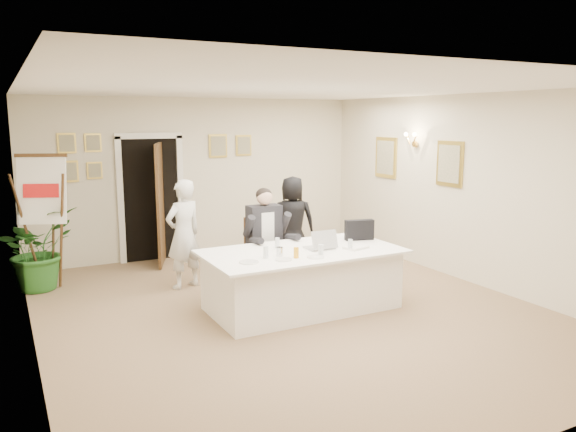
# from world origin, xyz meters

# --- Properties ---
(floor) EXTENTS (7.00, 7.00, 0.00)m
(floor) POSITION_xyz_m (0.00, 0.00, 0.00)
(floor) COLOR brown
(floor) RESTS_ON ground
(ceiling) EXTENTS (6.00, 7.00, 0.02)m
(ceiling) POSITION_xyz_m (0.00, 0.00, 2.80)
(ceiling) COLOR white
(ceiling) RESTS_ON wall_back
(wall_back) EXTENTS (6.00, 0.10, 2.80)m
(wall_back) POSITION_xyz_m (0.00, 3.50, 1.40)
(wall_back) COLOR beige
(wall_back) RESTS_ON floor
(wall_front) EXTENTS (6.00, 0.10, 2.80)m
(wall_front) POSITION_xyz_m (0.00, -3.50, 1.40)
(wall_front) COLOR beige
(wall_front) RESTS_ON floor
(wall_left) EXTENTS (0.10, 7.00, 2.80)m
(wall_left) POSITION_xyz_m (-3.00, 0.00, 1.40)
(wall_left) COLOR beige
(wall_left) RESTS_ON floor
(wall_right) EXTENTS (0.10, 7.00, 2.80)m
(wall_right) POSITION_xyz_m (3.00, 0.00, 1.40)
(wall_right) COLOR beige
(wall_right) RESTS_ON floor
(doorway) EXTENTS (1.14, 0.86, 2.20)m
(doorway) POSITION_xyz_m (-0.88, 3.32, 1.04)
(doorway) COLOR black
(doorway) RESTS_ON floor
(pictures_back_wall) EXTENTS (3.40, 0.06, 0.80)m
(pictures_back_wall) POSITION_xyz_m (-0.80, 3.47, 1.85)
(pictures_back_wall) COLOR gold
(pictures_back_wall) RESTS_ON wall_back
(pictures_right_wall) EXTENTS (0.06, 2.20, 0.80)m
(pictures_right_wall) POSITION_xyz_m (2.97, 1.20, 1.75)
(pictures_right_wall) COLOR gold
(pictures_right_wall) RESTS_ON wall_right
(wall_sconce) EXTENTS (0.20, 0.30, 0.24)m
(wall_sconce) POSITION_xyz_m (2.90, 1.20, 2.10)
(wall_sconce) COLOR gold
(wall_sconce) RESTS_ON wall_right
(conference_table) EXTENTS (2.52, 1.35, 0.78)m
(conference_table) POSITION_xyz_m (0.17, 0.01, 0.39)
(conference_table) COLOR white
(conference_table) RESTS_ON floor
(seated_man) EXTENTS (0.76, 0.79, 1.50)m
(seated_man) POSITION_xyz_m (0.09, 0.93, 0.75)
(seated_man) COLOR black
(seated_man) RESTS_ON floor
(flip_chart) EXTENTS (0.69, 0.54, 1.92)m
(flip_chart) POSITION_xyz_m (-2.65, 2.45, 0.89)
(flip_chart) COLOR #3E2B13
(flip_chart) RESTS_ON floor
(standing_man) EXTENTS (0.67, 0.55, 1.59)m
(standing_man) POSITION_xyz_m (-0.90, 1.60, 0.79)
(standing_man) COLOR silver
(standing_man) RESTS_ON floor
(standing_woman) EXTENTS (0.87, 0.73, 1.51)m
(standing_woman) POSITION_xyz_m (1.06, 1.95, 0.75)
(standing_woman) COLOR black
(standing_woman) RESTS_ON floor
(potted_palm) EXTENTS (1.40, 1.38, 1.17)m
(potted_palm) POSITION_xyz_m (-2.80, 2.50, 0.59)
(potted_palm) COLOR #235B1E
(potted_palm) RESTS_ON floor
(laptop) EXTENTS (0.37, 0.38, 0.28)m
(laptop) POSITION_xyz_m (0.42, -0.00, 0.91)
(laptop) COLOR #B7BABC
(laptop) RESTS_ON conference_table
(laptop_bag) EXTENTS (0.42, 0.20, 0.28)m
(laptop_bag) POSITION_xyz_m (1.18, 0.19, 0.92)
(laptop_bag) COLOR black
(laptop_bag) RESTS_ON conference_table
(paper_stack) EXTENTS (0.34, 0.28, 0.03)m
(paper_stack) POSITION_xyz_m (0.84, -0.23, 0.79)
(paper_stack) COLOR white
(paper_stack) RESTS_ON conference_table
(plate_left) EXTENTS (0.28, 0.28, 0.01)m
(plate_left) POSITION_xyz_m (-0.68, -0.26, 0.78)
(plate_left) COLOR white
(plate_left) RESTS_ON conference_table
(plate_mid) EXTENTS (0.25, 0.25, 0.01)m
(plate_mid) POSITION_xyz_m (-0.27, -0.34, 0.78)
(plate_mid) COLOR white
(plate_mid) RESTS_ON conference_table
(plate_near) EXTENTS (0.24, 0.24, 0.01)m
(plate_near) POSITION_xyz_m (0.13, -0.40, 0.78)
(plate_near) COLOR white
(plate_near) RESTS_ON conference_table
(glass_a) EXTENTS (0.07, 0.07, 0.14)m
(glass_a) POSITION_xyz_m (-0.41, -0.14, 0.84)
(glass_a) COLOR silver
(glass_a) RESTS_ON conference_table
(glass_b) EXTENTS (0.08, 0.08, 0.14)m
(glass_b) POSITION_xyz_m (0.24, -0.35, 0.84)
(glass_b) COLOR silver
(glass_b) RESTS_ON conference_table
(glass_c) EXTENTS (0.07, 0.07, 0.14)m
(glass_c) POSITION_xyz_m (0.73, -0.27, 0.84)
(glass_c) COLOR silver
(glass_c) RESTS_ON conference_table
(glass_d) EXTENTS (0.07, 0.07, 0.14)m
(glass_d) POSITION_xyz_m (-0.06, 0.25, 0.84)
(glass_d) COLOR silver
(glass_d) RESTS_ON conference_table
(oj_glass) EXTENTS (0.07, 0.07, 0.13)m
(oj_glass) POSITION_xyz_m (-0.09, -0.31, 0.84)
(oj_glass) COLOR orange
(oj_glass) RESTS_ON conference_table
(steel_jug) EXTENTS (0.11, 0.11, 0.11)m
(steel_jug) POSITION_xyz_m (-0.22, -0.13, 0.83)
(steel_jug) COLOR silver
(steel_jug) RESTS_ON conference_table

